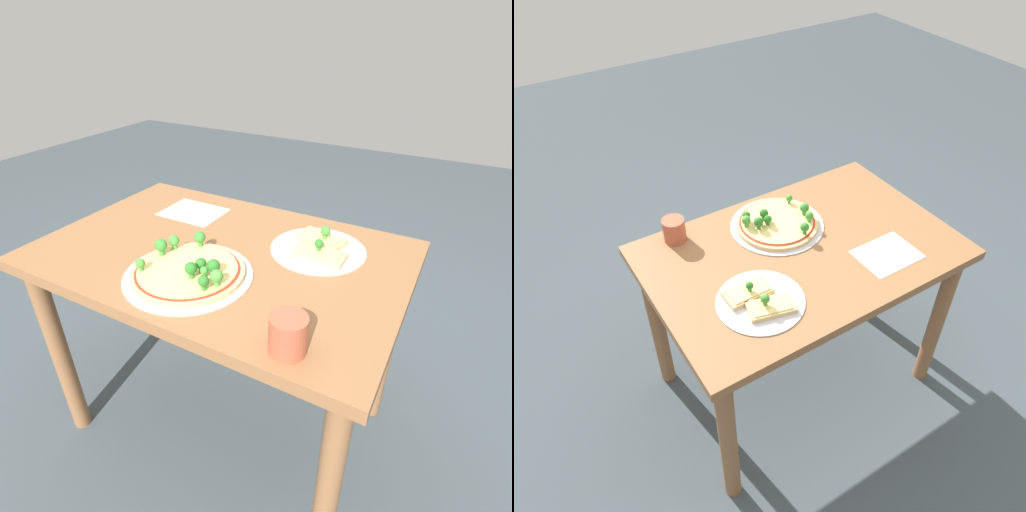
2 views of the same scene
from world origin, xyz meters
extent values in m
plane|color=#3D474C|center=(0.00, 0.00, 0.00)|extent=(8.00, 8.00, 0.00)
cube|color=brown|center=(0.00, 0.00, 0.73)|extent=(1.08, 0.71, 0.04)
cylinder|color=brown|center=(-0.48, -0.30, 0.36)|extent=(0.06, 0.06, 0.71)
cylinder|color=brown|center=(0.48, -0.30, 0.36)|extent=(0.06, 0.06, 0.71)
cylinder|color=brown|center=(-0.48, 0.30, 0.36)|extent=(0.06, 0.06, 0.71)
cylinder|color=brown|center=(0.48, 0.30, 0.36)|extent=(0.06, 0.06, 0.71)
cylinder|color=#B7B7BC|center=(0.00, 0.16, 0.75)|extent=(0.35, 0.35, 0.00)
cylinder|color=#DBB775|center=(0.00, 0.16, 0.76)|extent=(0.30, 0.30, 0.01)
cylinder|color=#A82D1E|center=(0.00, 0.16, 0.77)|extent=(0.28, 0.28, 0.00)
cylinder|color=#EACC75|center=(0.00, 0.16, 0.77)|extent=(0.27, 0.27, 0.00)
sphere|color=#286B23|center=(-0.08, 0.15, 0.80)|extent=(0.03, 0.03, 0.03)
cylinder|color=#37742D|center=(-0.08, 0.15, 0.78)|extent=(0.02, 0.02, 0.02)
sphere|color=#479338|center=(-0.11, 0.19, 0.80)|extent=(0.03, 0.03, 0.03)
cylinder|color=#51973E|center=(-0.11, 0.19, 0.78)|extent=(0.01, 0.01, 0.01)
sphere|color=#337A2D|center=(0.04, 0.04, 0.80)|extent=(0.03, 0.03, 0.03)
cylinder|color=#3F8136|center=(0.04, 0.04, 0.78)|extent=(0.01, 0.01, 0.01)
sphere|color=#3D8933|center=(0.10, 0.09, 0.80)|extent=(0.03, 0.03, 0.03)
cylinder|color=#488E3A|center=(0.10, 0.09, 0.78)|extent=(0.01, 0.01, 0.01)
sphere|color=#286B23|center=(-0.10, 0.22, 0.80)|extent=(0.03, 0.03, 0.03)
cylinder|color=#37742D|center=(-0.10, 0.22, 0.78)|extent=(0.01, 0.01, 0.01)
sphere|color=#337A2D|center=(0.11, 0.14, 0.81)|extent=(0.04, 0.04, 0.04)
cylinder|color=#3F8136|center=(0.11, 0.14, 0.78)|extent=(0.02, 0.02, 0.02)
sphere|color=#286B23|center=(-0.04, 0.15, 0.80)|extent=(0.03, 0.03, 0.03)
cylinder|color=#37742D|center=(-0.04, 0.15, 0.78)|extent=(0.01, 0.01, 0.01)
sphere|color=#3D8933|center=(-0.06, 0.17, 0.79)|extent=(0.02, 0.02, 0.02)
cylinder|color=#488E3A|center=(-0.06, 0.17, 0.78)|extent=(0.01, 0.01, 0.01)
sphere|color=#286B23|center=(-0.04, 0.19, 0.80)|extent=(0.03, 0.03, 0.03)
cylinder|color=#37742D|center=(-0.04, 0.19, 0.78)|extent=(0.01, 0.01, 0.01)
sphere|color=#3D8933|center=(0.10, 0.23, 0.80)|extent=(0.03, 0.03, 0.03)
cylinder|color=#488E3A|center=(0.10, 0.23, 0.78)|extent=(0.01, 0.01, 0.01)
cylinder|color=#B7B7BC|center=(-0.25, -0.14, 0.75)|extent=(0.28, 0.28, 0.00)
cube|color=#DBB775|center=(-0.24, -0.19, 0.76)|extent=(0.16, 0.11, 0.02)
cube|color=#EACC75|center=(-0.24, -0.19, 0.77)|extent=(0.14, 0.10, 0.00)
sphere|color=#3D8933|center=(-0.26, -0.18, 0.80)|extent=(0.03, 0.03, 0.03)
cylinder|color=#488E3A|center=(-0.26, -0.18, 0.78)|extent=(0.01, 0.01, 0.01)
cube|color=#DBB775|center=(-0.27, -0.09, 0.76)|extent=(0.15, 0.08, 0.02)
cube|color=#EACC75|center=(-0.27, -0.09, 0.77)|extent=(0.13, 0.07, 0.00)
sphere|color=#286B23|center=(-0.27, -0.10, 0.80)|extent=(0.03, 0.03, 0.03)
cylinder|color=#37742D|center=(-0.27, -0.10, 0.78)|extent=(0.01, 0.01, 0.01)
cylinder|color=#AD5138|center=(-0.35, 0.29, 0.79)|extent=(0.08, 0.08, 0.09)
cube|color=white|center=(0.24, -0.18, 0.75)|extent=(0.21, 0.17, 0.00)
camera|label=1|loc=(-0.59, 0.85, 1.34)|focal=28.00mm
camera|label=2|loc=(-0.80, -1.06, 1.89)|focal=35.00mm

